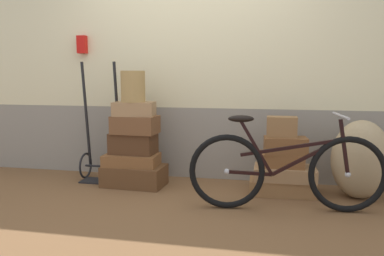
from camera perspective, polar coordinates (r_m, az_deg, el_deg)
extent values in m
cube|color=brown|center=(3.84, -2.19, -10.38)|extent=(9.07, 5.20, 0.06)
cube|color=gray|center=(4.55, 0.40, -1.97)|extent=(7.07, 0.20, 0.79)
cube|color=beige|center=(4.52, 0.42, 15.32)|extent=(7.07, 0.20, 1.93)
cube|color=red|center=(4.79, -15.56, 11.51)|extent=(0.10, 0.08, 0.20)
cube|color=brown|center=(4.24, -8.30, -6.79)|extent=(0.65, 0.41, 0.21)
cube|color=brown|center=(4.22, -8.68, -4.54)|extent=(0.57, 0.37, 0.12)
cube|color=#4C2D19|center=(4.22, -8.46, -2.19)|extent=(0.48, 0.31, 0.22)
cube|color=brown|center=(4.16, -8.19, 0.47)|extent=(0.47, 0.31, 0.18)
cube|color=#9E754C|center=(4.15, -8.32, 2.74)|extent=(0.44, 0.30, 0.15)
cube|color=olive|center=(4.04, 12.81, -8.13)|extent=(0.64, 0.41, 0.15)
cube|color=#9E754C|center=(3.98, 13.23, -6.34)|extent=(0.60, 0.36, 0.13)
cube|color=brown|center=(3.97, 12.78, -4.46)|extent=(0.43, 0.30, 0.13)
cube|color=brown|center=(3.92, 13.31, -2.46)|extent=(0.42, 0.27, 0.16)
cube|color=olive|center=(3.90, 12.81, 0.18)|extent=(0.29, 0.17, 0.20)
cylinder|color=#A8844C|center=(4.13, -8.50, 5.95)|extent=(0.25, 0.25, 0.32)
torus|color=black|center=(4.63, -15.07, -5.23)|extent=(0.02, 0.29, 0.29)
torus|color=black|center=(4.46, -10.14, -5.59)|extent=(0.02, 0.29, 0.29)
cylinder|color=black|center=(4.54, -12.65, -5.41)|extent=(0.43, 0.02, 0.02)
cylinder|color=black|center=(4.53, -14.99, 1.89)|extent=(0.03, 0.15, 1.15)
cylinder|color=black|center=(4.37, -10.68, 1.82)|extent=(0.03, 0.15, 1.15)
cube|color=black|center=(4.48, -13.19, -7.44)|extent=(0.39, 0.22, 0.02)
ellipsoid|color=tan|center=(4.04, 23.12, -4.19)|extent=(0.53, 0.45, 0.74)
torus|color=black|center=(3.46, 5.03, -6.28)|extent=(0.66, 0.12, 0.66)
sphere|color=#B2B2B7|center=(3.46, 5.03, -6.28)|extent=(0.05, 0.05, 0.05)
torus|color=black|center=(3.60, 21.53, -6.26)|extent=(0.66, 0.12, 0.66)
sphere|color=#B2B2B7|center=(3.60, 21.53, -6.26)|extent=(0.05, 0.05, 0.05)
cube|color=black|center=(3.49, 16.00, -4.12)|extent=(0.56, 0.09, 0.33)
cube|color=black|center=(3.43, 9.28, -2.85)|extent=(0.30, 0.06, 0.47)
cube|color=black|center=(3.47, 8.24, -6.45)|extent=(0.39, 0.07, 0.04)
cube|color=black|center=(3.45, 13.83, -2.76)|extent=(0.82, 0.12, 0.17)
cube|color=black|center=(3.54, 21.08, -2.60)|extent=(0.11, 0.04, 0.47)
ellipsoid|color=black|center=(3.38, 7.07, 1.34)|extent=(0.23, 0.11, 0.06)
cylinder|color=#A5A5AD|center=(3.50, 20.64, 1.66)|extent=(0.07, 0.46, 0.02)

